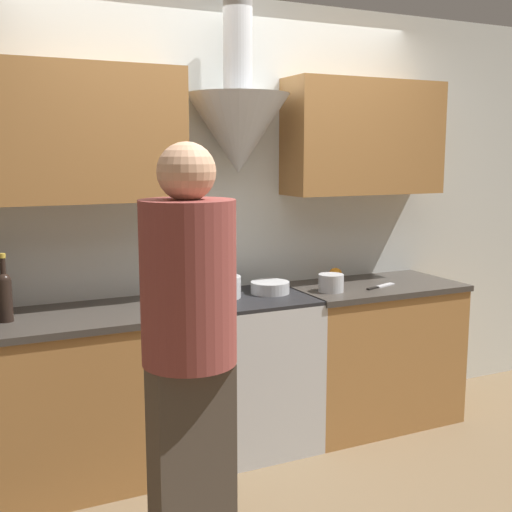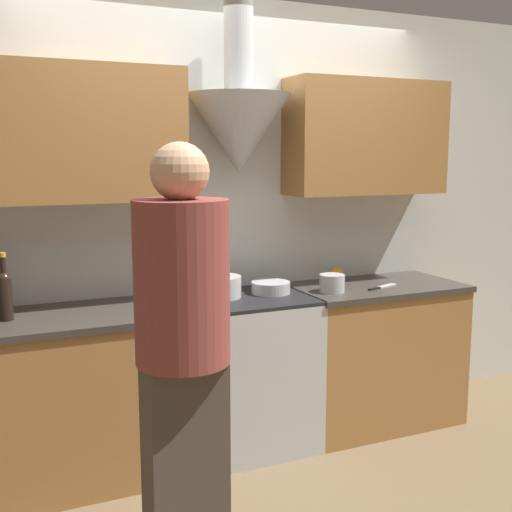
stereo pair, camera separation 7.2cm
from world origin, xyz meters
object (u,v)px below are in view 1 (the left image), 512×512
Objects in this scene: mixing_bowl at (270,287)px; stock_pot at (220,287)px; wine_bottle_5 at (5,294)px; orange_fruit at (335,275)px; stove_range at (249,371)px; person_foreground_left at (190,354)px; saucepan at (331,283)px.

stock_pot is at bearing 176.37° from mixing_bowl.
mixing_bowl is (0.31, -0.02, -0.03)m from stock_pot.
orange_fruit is at bearing 4.69° from wine_bottle_5.
stock_pot is (-0.16, 0.05, 0.50)m from stove_range.
stock_pot is 0.14× the size of person_foreground_left.
wine_bottle_5 is 1.99m from orange_fruit.
stove_range is 3.93× the size of mixing_bowl.
orange_fruit is (0.53, 0.13, 0.01)m from mixing_bowl.
mixing_bowl is at bearing -3.63° from stock_pot.
orange_fruit is 0.05× the size of person_foreground_left.
person_foreground_left is at bearing -62.31° from wine_bottle_5.
orange_fruit is 0.31m from saucepan.
orange_fruit is at bearing 13.58° from stove_range.
mixing_bowl is 0.13× the size of person_foreground_left.
stove_range is at bearing -166.42° from orange_fruit.
wine_bottle_5 is 0.19× the size of person_foreground_left.
saucepan is (0.35, -0.12, 0.02)m from mixing_bowl.
wine_bottle_5 is 3.80× the size of orange_fruit.
orange_fruit is at bearing 13.94° from mixing_bowl.
stock_pot is at bearing 2.52° from wine_bottle_5.
stock_pot reaches higher than stove_range.
saucepan reaches higher than stove_range.
wine_bottle_5 is 1.22m from person_foreground_left.
mixing_bowl is at bearing 1.20° from wine_bottle_5.
stove_range is 0.51× the size of person_foreground_left.
saucepan is (0.66, -0.14, -0.01)m from stock_pot.
saucepan is at bearing -127.04° from orange_fruit.
saucepan is (-0.19, -0.25, 0.01)m from orange_fruit.
person_foreground_left is at bearing -124.30° from stove_range.
stove_range is at bearing -0.15° from wine_bottle_5.
stock_pot is 2.75× the size of orange_fruit.
person_foreground_left is (-1.42, -1.24, 0.03)m from orange_fruit.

